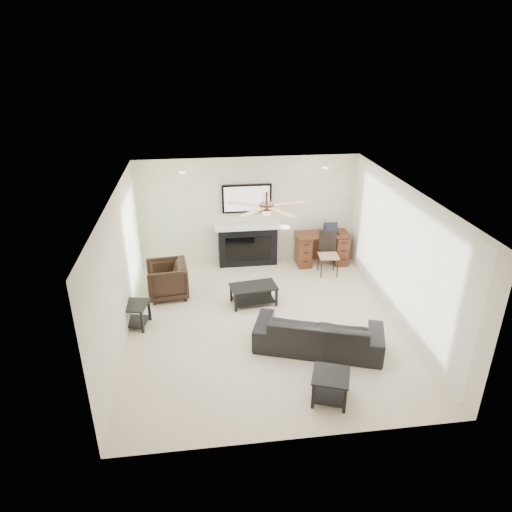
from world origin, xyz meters
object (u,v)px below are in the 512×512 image
at_px(armchair, 167,280).
at_px(fireplace_unit, 248,226).
at_px(sofa, 319,332).
at_px(desk, 322,249).
at_px(coffee_table, 254,295).

height_order(armchair, fireplace_unit, fireplace_unit).
distance_m(sofa, armchair, 3.37).
bearing_deg(sofa, desk, -86.88).
distance_m(armchair, desk, 3.68).
relative_size(coffee_table, desk, 0.74).
relative_size(sofa, armchair, 2.64).
bearing_deg(sofa, coffee_table, -41.71).
xyz_separation_m(sofa, armchair, (-2.60, 2.15, 0.06)).
relative_size(coffee_table, fireplace_unit, 0.47).
bearing_deg(sofa, armchair, -20.66).
height_order(fireplace_unit, desk, fireplace_unit).
height_order(armchair, coffee_table, armchair).
bearing_deg(armchair, coffee_table, 66.09).
bearing_deg(desk, coffee_table, -138.00).
height_order(sofa, armchair, armchair).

